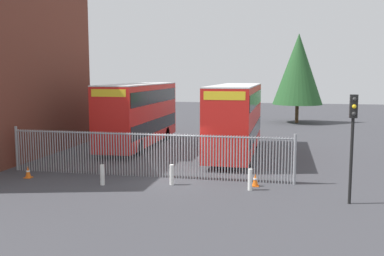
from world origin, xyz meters
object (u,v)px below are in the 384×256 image
traffic_light_kerbside (353,129)px  bollard_center_front (172,175)px  double_decker_bus_behind_fence_left (139,112)px  traffic_cone_mid_forecourt (28,172)px  double_decker_bus_near_gate (236,117)px  bollard_near_left (102,175)px  bollard_near_right (250,180)px  traffic_cone_by_gate (255,180)px

traffic_light_kerbside → bollard_center_front: bearing=169.7°
double_decker_bus_behind_fence_left → traffic_cone_mid_forecourt: size_ratio=18.32×
bollard_center_front → traffic_light_kerbside: bearing=-10.3°
double_decker_bus_behind_fence_left → traffic_cone_mid_forecourt: (-2.32, -10.11, -2.13)m
bollard_center_front → traffic_light_kerbside: size_ratio=0.22×
double_decker_bus_near_gate → bollard_center_front: bearing=-103.9°
double_decker_bus_near_gate → bollard_center_front: 8.66m
double_decker_bus_behind_fence_left → bollard_center_front: size_ratio=11.38×
double_decker_bus_near_gate → traffic_light_kerbside: size_ratio=2.51×
bollard_near_left → bollard_near_right: size_ratio=1.00×
double_decker_bus_behind_fence_left → traffic_light_kerbside: (12.54, -11.34, 0.56)m
bollard_near_right → traffic_cone_by_gate: size_ratio=1.61×
double_decker_bus_behind_fence_left → traffic_cone_by_gate: double_decker_bus_behind_fence_left is taller
bollard_near_left → traffic_light_kerbside: bearing=-3.8°
bollard_near_right → traffic_cone_mid_forecourt: size_ratio=1.61×
traffic_cone_by_gate → traffic_light_kerbside: (3.81, -1.94, 2.70)m
double_decker_bus_near_gate → traffic_light_kerbside: bearing=-59.8°
bollard_center_front → bollard_near_left: bearing=-167.9°
bollard_near_left → bollard_near_right: same height
bollard_near_left → traffic_light_kerbside: size_ratio=0.22×
bollard_near_right → traffic_cone_by_gate: (0.18, 0.72, -0.19)m
double_decker_bus_near_gate → traffic_cone_by_gate: size_ratio=18.32×
double_decker_bus_near_gate → bollard_center_front: (-2.03, -8.19, -1.95)m
traffic_light_kerbside → traffic_cone_by_gate: bearing=153.0°
bollard_near_left → traffic_cone_by_gate: size_ratio=1.61×
double_decker_bus_behind_fence_left → bollard_center_front: (4.95, -9.97, -1.95)m
double_decker_bus_near_gate → traffic_light_kerbside: (5.57, -9.57, 0.56)m
bollard_near_left → traffic_cone_by_gate: 7.01m
bollard_near_left → traffic_cone_mid_forecourt: bearing=172.8°
bollard_near_left → traffic_cone_by_gate: bollard_near_left is taller
bollard_center_front → traffic_cone_by_gate: bollard_center_front is taller
traffic_cone_mid_forecourt → bollard_near_right: bearing=-0.1°
double_decker_bus_behind_fence_left → bollard_near_right: (8.55, -10.12, -1.95)m
bollard_center_front → traffic_cone_by_gate: size_ratio=1.61×
bollard_near_left → bollard_center_front: bearing=12.1°
traffic_cone_mid_forecourt → traffic_light_kerbside: traffic_light_kerbside is taller
bollard_center_front → bollard_near_right: (3.60, -0.15, 0.00)m
bollard_near_left → traffic_cone_mid_forecourt: bollard_near_left is taller
bollard_near_right → traffic_light_kerbside: traffic_light_kerbside is taller
double_decker_bus_behind_fence_left → traffic_cone_by_gate: bearing=-47.1°
bollard_center_front → bollard_near_right: 3.61m
bollard_center_front → traffic_cone_mid_forecourt: (-7.27, -0.14, -0.19)m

